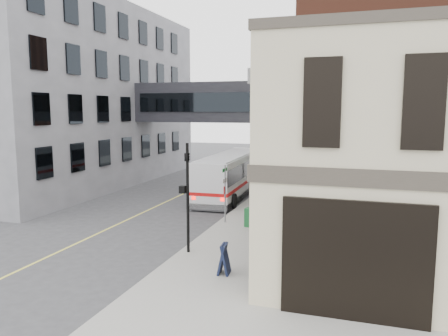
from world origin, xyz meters
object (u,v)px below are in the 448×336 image
Objects in this scene: pedestrian_b at (267,197)px; sandwich_board at (224,259)px; bus at (231,173)px; newspaper_box at (250,217)px; pedestrian_c at (262,199)px; pedestrian_a at (273,192)px.

sandwich_board is (0.49, -9.41, -0.40)m from pedestrian_b.
bus is 11.41× the size of newspaper_box.
pedestrian_c is (3.43, -5.54, -0.56)m from bus.
bus is at bearing 122.22° from newspaper_box.
bus is at bearing 100.51° from sandwich_board.
pedestrian_b is at bearing -54.27° from bus.
pedestrian_c is (-0.27, -1.87, -0.07)m from pedestrian_a.
newspaper_box is at bearing 90.74° from sandwich_board.
sandwich_board is at bearing -90.34° from pedestrian_a.
sandwich_board is at bearing -93.03° from pedestrian_c.
pedestrian_a is 1.02× the size of pedestrian_b.
newspaper_box is (-0.29, -4.34, -0.50)m from pedestrian_a.
pedestrian_b is at bearing -96.35° from pedestrian_a.
sandwich_board is at bearing -74.77° from newspaper_box.
bus reaches higher than newspaper_box.
pedestrian_b is (-0.09, -1.35, -0.02)m from pedestrian_a.
pedestrian_b is at bearing 87.63° from sandwich_board.
bus is at bearing 132.77° from pedestrian_a.
pedestrian_a is 2.06× the size of newspaper_box.
sandwich_board is (4.10, -14.42, -0.91)m from bus.
pedestrian_a is 1.08× the size of pedestrian_c.
bus is at bearing 115.89° from pedestrian_b.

